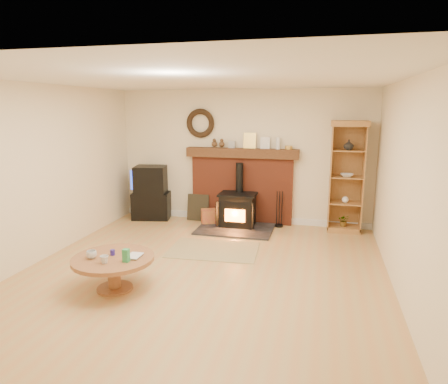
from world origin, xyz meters
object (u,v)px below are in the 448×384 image
(wood_stove, at_px, (237,211))
(tv_unit, at_px, (151,194))
(coffee_table, at_px, (113,263))
(curio_cabinet, at_px, (346,177))

(wood_stove, height_order, tv_unit, wood_stove)
(tv_unit, distance_m, coffee_table, 3.34)
(wood_stove, xyz_separation_m, curio_cabinet, (1.97, 0.29, 0.70))
(tv_unit, xyz_separation_m, curio_cabinet, (3.83, 0.09, 0.49))
(curio_cabinet, bearing_deg, wood_stove, -171.67)
(tv_unit, bearing_deg, curio_cabinet, 1.31)
(wood_stove, bearing_deg, curio_cabinet, 8.33)
(tv_unit, height_order, coffee_table, tv_unit)
(wood_stove, height_order, curio_cabinet, curio_cabinet)
(wood_stove, relative_size, tv_unit, 1.28)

